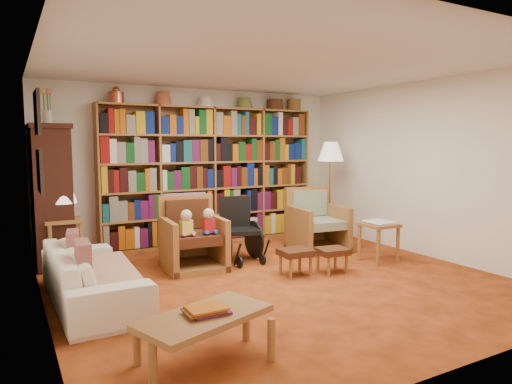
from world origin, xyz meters
TOP-DOWN VIEW (x-y plane):
  - floor at (0.00, 0.00)m, footprint 5.00×5.00m
  - ceiling at (0.00, 0.00)m, footprint 5.00×5.00m
  - wall_back at (0.00, 2.50)m, footprint 5.00×0.00m
  - wall_front at (0.00, -2.50)m, footprint 5.00×0.00m
  - wall_left at (-2.50, 0.00)m, footprint 0.00×5.00m
  - wall_right at (2.50, 0.00)m, footprint 0.00×5.00m
  - bookshelf at (0.20, 2.33)m, footprint 3.60×0.30m
  - curio_cabinet at (-2.25, 2.00)m, footprint 0.50×0.95m
  - framed_pictures at (-2.48, 0.30)m, footprint 0.03×0.52m
  - sofa at (-2.05, 0.22)m, footprint 1.95×0.80m
  - sofa_throw at (-2.00, 0.22)m, footprint 0.76×1.33m
  - cushion_left at (-2.18, 0.57)m, footprint 0.17×0.39m
  - cushion_right at (-2.18, -0.13)m, footprint 0.15×0.41m
  - side_table_lamp at (-2.15, 1.69)m, footprint 0.46×0.46m
  - table_lamp at (-2.15, 1.69)m, footprint 0.35×0.35m
  - armchair_leather at (-0.69, 1.00)m, footprint 0.80×0.84m
  - armchair_sage at (1.33, 1.06)m, footprint 0.84×0.87m
  - wheelchair at (0.01, 0.99)m, footprint 0.53×0.71m
  - floor_lamp at (1.98, 1.51)m, footprint 0.44×0.44m
  - side_table_papers at (1.66, 0.02)m, footprint 0.44×0.44m
  - footstool_a at (0.29, 0.02)m, footprint 0.40×0.35m
  - footstool_b at (0.76, -0.11)m, footprint 0.40×0.36m
  - coffee_table at (-1.55, -1.54)m, footprint 1.09×0.79m

SIDE VIEW (x-z plane):
  - floor at x=0.00m, z-range 0.00..0.00m
  - footstool_b at x=0.76m, z-range 0.10..0.41m
  - footstool_a at x=0.29m, z-range 0.10..0.43m
  - sofa at x=-2.05m, z-range 0.00..0.56m
  - sofa_throw at x=-2.00m, z-range 0.28..0.32m
  - coffee_table at x=-1.55m, z-range 0.11..0.54m
  - armchair_sage at x=1.33m, z-range -0.11..0.83m
  - armchair_leather at x=-0.69m, z-range -0.09..0.86m
  - wheelchair at x=0.01m, z-range -0.04..0.84m
  - side_table_papers at x=1.66m, z-range 0.16..0.72m
  - cushion_left at x=-2.18m, z-range 0.26..0.64m
  - cushion_right at x=-2.18m, z-range 0.25..0.65m
  - side_table_lamp at x=-2.15m, z-range 0.16..0.81m
  - curio_cabinet at x=-2.25m, z-range -0.25..2.15m
  - table_lamp at x=-2.15m, z-range 0.74..1.22m
  - bookshelf at x=0.20m, z-range -0.04..2.38m
  - wall_back at x=0.00m, z-range -1.25..3.75m
  - wall_front at x=0.00m, z-range -1.25..3.75m
  - wall_left at x=-2.50m, z-range -1.25..3.75m
  - wall_right at x=2.50m, z-range -1.25..3.75m
  - floor_lamp at x=1.98m, z-range 0.59..2.24m
  - framed_pictures at x=-2.48m, z-range 1.14..2.11m
  - ceiling at x=0.00m, z-range 2.50..2.50m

